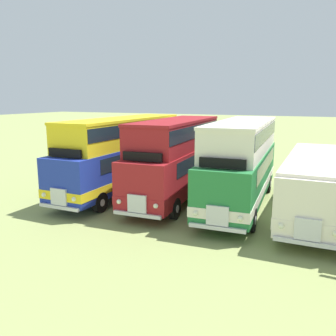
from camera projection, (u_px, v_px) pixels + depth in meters
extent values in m
plane|color=#8C9956|center=(273.00, 211.00, 17.95)|extent=(200.00, 200.00, 0.00)
cube|color=#1E339E|center=(123.00, 164.00, 21.53)|extent=(2.52, 11.29, 2.30)
cube|color=yellow|center=(123.00, 174.00, 21.65)|extent=(2.56, 11.33, 0.44)
cube|color=#19232D|center=(126.00, 153.00, 21.77)|extent=(2.55, 8.89, 0.76)
cube|color=#19232D|center=(59.00, 170.00, 16.42)|extent=(2.20, 0.10, 0.90)
cube|color=silver|center=(59.00, 197.00, 16.57)|extent=(0.90, 0.12, 0.80)
cube|color=silver|center=(59.00, 207.00, 16.64)|extent=(2.30, 0.14, 0.16)
sphere|color=#EAEACC|center=(74.00, 199.00, 16.19)|extent=(0.22, 0.22, 0.22)
sphere|color=#EAEACC|center=(44.00, 195.00, 16.93)|extent=(0.22, 0.22, 0.22)
cube|color=yellow|center=(124.00, 133.00, 21.38)|extent=(2.42, 10.39, 1.50)
cube|color=yellow|center=(124.00, 119.00, 21.22)|extent=(2.48, 10.49, 0.14)
cube|color=#19232D|center=(124.00, 128.00, 21.32)|extent=(2.46, 10.29, 0.68)
cube|color=black|center=(65.00, 153.00, 16.71)|extent=(1.90, 0.12, 0.40)
cylinder|color=black|center=(100.00, 202.00, 17.68)|extent=(0.28, 1.04, 1.04)
cylinder|color=silver|center=(103.00, 203.00, 17.62)|extent=(0.02, 0.36, 0.36)
cylinder|color=black|center=(64.00, 197.00, 18.62)|extent=(0.28, 1.04, 1.04)
cylinder|color=silver|center=(62.00, 197.00, 18.68)|extent=(0.02, 0.36, 0.36)
cylinder|color=black|center=(166.00, 173.00, 24.72)|extent=(0.28, 1.04, 1.04)
cylinder|color=silver|center=(168.00, 173.00, 24.66)|extent=(0.02, 0.36, 0.36)
cylinder|color=black|center=(137.00, 170.00, 25.66)|extent=(0.28, 1.04, 1.04)
cylinder|color=silver|center=(136.00, 170.00, 25.72)|extent=(0.02, 0.36, 0.36)
cube|color=maroon|center=(175.00, 170.00, 19.78)|extent=(3.00, 9.66, 2.30)
cube|color=maroon|center=(175.00, 180.00, 19.90)|extent=(3.04, 9.70, 0.44)
cube|color=#19232D|center=(178.00, 158.00, 20.03)|extent=(2.90, 7.27, 0.76)
cube|color=#19232D|center=(138.00, 175.00, 15.36)|extent=(2.20, 0.22, 0.90)
cube|color=silver|center=(137.00, 204.00, 15.50)|extent=(0.91, 0.17, 0.80)
cube|color=silver|center=(137.00, 215.00, 15.57)|extent=(2.30, 0.26, 0.16)
sphere|color=#EAEACC|center=(156.00, 206.00, 15.17)|extent=(0.22, 0.22, 0.22)
sphere|color=#EAEACC|center=(119.00, 202.00, 15.81)|extent=(0.22, 0.22, 0.22)
cube|color=maroon|center=(177.00, 136.00, 19.64)|extent=(2.85, 8.76, 1.50)
cube|color=maroon|center=(177.00, 121.00, 19.48)|extent=(2.92, 8.86, 0.14)
cube|color=#19232D|center=(177.00, 130.00, 19.58)|extent=(2.88, 8.66, 0.68)
cube|color=black|center=(142.00, 157.00, 15.66)|extent=(1.90, 0.22, 0.40)
cylinder|color=black|center=(175.00, 208.00, 16.71)|extent=(0.33, 1.05, 1.04)
cylinder|color=silver|center=(178.00, 209.00, 16.65)|extent=(0.04, 0.36, 0.36)
cylinder|color=black|center=(131.00, 203.00, 17.53)|extent=(0.33, 1.05, 1.04)
cylinder|color=silver|center=(129.00, 203.00, 17.58)|extent=(0.04, 0.36, 0.36)
cylinder|color=black|center=(208.00, 181.00, 22.31)|extent=(0.33, 1.05, 1.04)
cylinder|color=silver|center=(211.00, 181.00, 22.26)|extent=(0.04, 0.36, 0.36)
cylinder|color=black|center=(174.00, 178.00, 23.14)|extent=(0.33, 1.05, 1.04)
cylinder|color=silver|center=(172.00, 178.00, 23.19)|extent=(0.04, 0.36, 0.36)
cube|color=#237538|center=(241.00, 174.00, 18.62)|extent=(3.11, 10.56, 2.30)
cube|color=silver|center=(240.00, 185.00, 18.73)|extent=(3.16, 10.60, 0.44)
cube|color=#19232D|center=(242.00, 162.00, 18.86)|extent=(3.00, 8.16, 0.76)
cube|color=#19232D|center=(219.00, 184.00, 13.77)|extent=(2.20, 0.23, 0.90)
cube|color=silver|center=(217.00, 216.00, 13.91)|extent=(0.91, 0.17, 0.80)
cube|color=silver|center=(217.00, 228.00, 13.98)|extent=(2.30, 0.28, 0.16)
sphere|color=#EAEACC|center=(240.00, 219.00, 13.59)|extent=(0.22, 0.22, 0.22)
sphere|color=#EAEACC|center=(195.00, 213.00, 14.22)|extent=(0.22, 0.22, 0.22)
cube|color=silver|center=(243.00, 138.00, 18.47)|extent=(2.96, 9.65, 1.50)
cube|color=silver|center=(244.00, 122.00, 18.31)|extent=(3.03, 9.76, 0.14)
cube|color=#19232D|center=(243.00, 132.00, 18.42)|extent=(3.00, 9.56, 0.68)
cube|color=black|center=(222.00, 163.00, 14.07)|extent=(1.90, 0.23, 0.40)
cylinder|color=black|center=(252.00, 220.00, 15.13)|extent=(0.34, 1.05, 1.04)
cylinder|color=silver|center=(256.00, 220.00, 15.08)|extent=(0.04, 0.36, 0.36)
cylinder|color=black|center=(201.00, 214.00, 15.94)|extent=(0.34, 1.05, 1.04)
cylinder|color=silver|center=(197.00, 213.00, 16.00)|extent=(0.04, 0.36, 0.36)
cylinder|color=black|center=(268.00, 184.00, 21.57)|extent=(0.34, 1.05, 1.04)
cylinder|color=silver|center=(271.00, 184.00, 21.51)|extent=(0.04, 0.36, 0.36)
cylinder|color=black|center=(231.00, 180.00, 22.38)|extent=(0.34, 1.05, 1.04)
cylinder|color=silver|center=(229.00, 180.00, 22.43)|extent=(0.04, 0.36, 0.36)
cube|color=silver|center=(314.00, 183.00, 16.81)|extent=(2.53, 9.89, 2.30)
cube|color=silver|center=(313.00, 195.00, 16.93)|extent=(2.57, 9.94, 0.44)
cube|color=#19232D|center=(316.00, 169.00, 17.05)|extent=(2.55, 7.50, 0.76)
cube|color=#19232D|center=(311.00, 195.00, 12.32)|extent=(2.20, 0.11, 0.90)
cube|color=silver|center=(308.00, 229.00, 12.46)|extent=(0.90, 0.12, 0.80)
cube|color=silver|center=(306.00, 243.00, 12.53)|extent=(2.30, 0.15, 0.16)
sphere|color=#EAEACC|center=(336.00, 234.00, 12.09)|extent=(0.22, 0.22, 0.22)
sphere|color=#EAEACC|center=(281.00, 226.00, 12.82)|extent=(0.22, 0.22, 0.22)
cube|color=silver|center=(317.00, 157.00, 16.57)|extent=(2.49, 9.49, 0.14)
cylinder|color=black|center=(279.00, 225.00, 14.51)|extent=(0.28, 1.04, 1.04)
cylinder|color=silver|center=(275.00, 225.00, 14.57)|extent=(0.02, 0.36, 0.36)
cylinder|color=black|center=(293.00, 189.00, 20.31)|extent=(0.28, 1.04, 1.04)
cylinder|color=silver|center=(291.00, 189.00, 20.37)|extent=(0.02, 0.36, 0.36)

